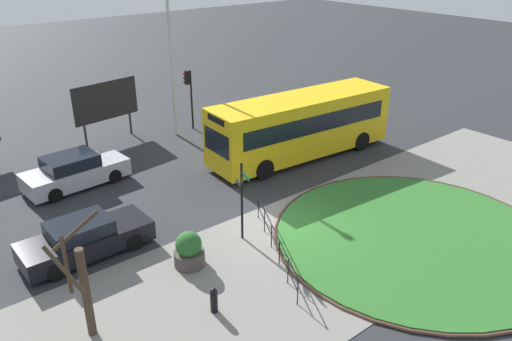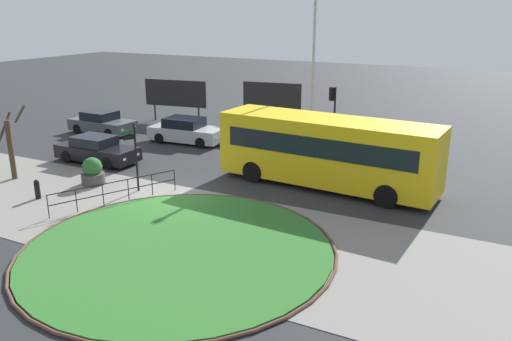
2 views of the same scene
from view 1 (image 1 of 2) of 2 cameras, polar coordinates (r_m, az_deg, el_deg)
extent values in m
plane|color=#282B2D|center=(20.20, 2.67, -6.11)|extent=(120.00, 120.00, 0.00)
cube|color=gray|center=(18.84, 7.22, -8.75)|extent=(32.00, 7.53, 0.02)
cylinder|color=#2D6B28|center=(20.23, 17.37, -7.13)|extent=(10.38, 10.38, 0.10)
torus|color=brown|center=(20.23, 17.37, -7.12)|extent=(10.69, 10.69, 0.11)
cylinder|color=black|center=(18.58, -1.59, -3.68)|extent=(0.09, 0.09, 3.02)
sphere|color=black|center=(17.89, -1.65, 0.72)|extent=(0.10, 0.10, 0.10)
cube|color=#195128|center=(17.70, -1.18, -0.61)|extent=(0.21, 0.65, 0.15)
cube|color=black|center=(17.88, -1.59, -1.36)|extent=(0.30, 0.41, 0.15)
cube|color=black|center=(18.56, -1.94, -1.45)|extent=(0.22, 0.55, 0.15)
cylinder|color=black|center=(15.79, -4.74, -14.52)|extent=(0.23, 0.23, 0.72)
sphere|color=black|center=(15.54, -4.79, -13.37)|extent=(0.22, 0.22, 0.22)
cube|color=black|center=(17.85, 2.21, -6.97)|extent=(2.46, 4.92, 0.03)
cube|color=black|center=(18.08, 2.19, -8.15)|extent=(2.46, 4.92, 0.03)
cylinder|color=black|center=(20.39, 0.25, -4.21)|extent=(0.04, 0.04, 0.97)
cylinder|color=black|center=(19.46, 0.97, -5.72)|extent=(0.04, 0.04, 0.97)
cylinder|color=black|center=(18.55, 1.76, -7.38)|extent=(0.04, 0.04, 0.97)
cylinder|color=black|center=(17.67, 2.63, -9.21)|extent=(0.04, 0.04, 0.97)
cylinder|color=black|center=(16.80, 3.61, -11.23)|extent=(0.04, 0.04, 0.97)
cylinder|color=black|center=(15.97, 4.71, -13.46)|extent=(0.04, 0.04, 0.97)
cube|color=yellow|center=(25.95, 5.10, 5.17)|extent=(10.14, 3.25, 2.89)
cube|color=black|center=(24.90, 7.05, 5.21)|extent=(8.77, 0.62, 0.88)
cube|color=black|center=(26.77, 3.35, 6.75)|extent=(8.77, 0.62, 0.88)
cube|color=black|center=(23.18, -4.46, 3.15)|extent=(0.16, 2.11, 1.10)
cube|color=black|center=(22.81, -4.55, 5.68)|extent=(0.12, 1.41, 0.28)
cylinder|color=black|center=(23.70, 0.87, 0.15)|extent=(1.02, 0.37, 1.00)
cylinder|color=black|center=(25.50, -2.25, 1.95)|extent=(1.02, 0.37, 1.00)
cylinder|color=black|center=(27.65, 11.70, 3.28)|extent=(1.02, 0.37, 1.00)
cylinder|color=black|center=(29.21, 8.37, 4.70)|extent=(1.02, 0.37, 1.00)
cube|color=#B7B7BC|center=(24.48, -19.54, -0.37)|extent=(4.68, 2.22, 0.78)
cube|color=black|center=(24.16, -20.15, 0.95)|extent=(2.33, 1.82, 0.56)
cube|color=#EAEACC|center=(25.80, -15.51, 1.55)|extent=(0.03, 0.20, 0.12)
cube|color=#EAEACC|center=(24.86, -14.26, 0.81)|extent=(0.03, 0.20, 0.12)
cylinder|color=black|center=(25.81, -17.46, 0.63)|extent=(0.65, 0.26, 0.64)
cylinder|color=black|center=(24.36, -15.62, -0.58)|extent=(0.65, 0.26, 0.64)
cylinder|color=black|center=(24.89, -23.22, -1.19)|extent=(0.65, 0.26, 0.64)
cylinder|color=black|center=(23.39, -21.67, -2.56)|extent=(0.65, 0.26, 0.64)
cube|color=black|center=(19.15, -18.48, -7.52)|extent=(4.56, 1.81, 0.71)
cube|color=black|center=(18.80, -19.23, -6.11)|extent=(2.11, 1.57, 0.50)
cube|color=#EAEACC|center=(20.28, -13.13, -4.81)|extent=(0.02, 0.20, 0.12)
cube|color=#EAEACC|center=(19.45, -11.69, -6.02)|extent=(0.02, 0.20, 0.12)
cylinder|color=black|center=(20.32, -15.61, -5.84)|extent=(0.64, 0.23, 0.64)
cylinder|color=black|center=(19.05, -13.55, -7.79)|extent=(0.64, 0.23, 0.64)
cylinder|color=black|center=(19.60, -23.11, -8.25)|extent=(0.64, 0.23, 0.64)
cylinder|color=black|center=(18.28, -21.53, -10.49)|extent=(0.64, 0.23, 0.64)
cylinder|color=black|center=(30.06, -7.24, 7.85)|extent=(0.11, 0.11, 3.50)
cube|color=black|center=(29.63, -7.76, 10.31)|extent=(0.31, 0.31, 0.78)
sphere|color=red|center=(29.53, -8.07, 10.72)|extent=(0.16, 0.16, 0.16)
sphere|color=black|center=(29.58, -8.04, 10.27)|extent=(0.16, 0.16, 0.16)
sphere|color=black|center=(29.64, -8.01, 9.81)|extent=(0.16, 0.16, 0.16)
cylinder|color=#B7B7BC|center=(28.48, -9.57, 12.95)|extent=(0.16, 0.16, 9.45)
cylinder|color=black|center=(28.71, -18.72, 4.65)|extent=(0.12, 0.12, 2.29)
cylinder|color=black|center=(30.06, -14.01, 6.10)|extent=(0.12, 0.12, 2.29)
cube|color=green|center=(29.02, -16.58, 7.53)|extent=(3.78, 0.65, 1.99)
cube|color=black|center=(28.96, -16.51, 7.51)|extent=(3.87, 0.58, 2.09)
cylinder|color=#47423D|center=(17.89, -7.48, -9.76)|extent=(1.07, 1.07, 0.55)
sphere|color=#286028|center=(17.58, -7.58, -8.23)|extent=(0.91, 0.91, 0.91)
cylinder|color=#423323|center=(15.08, -18.54, -12.93)|extent=(0.25, 0.25, 2.87)
cylinder|color=#423323|center=(14.11, -20.81, -10.35)|extent=(0.63, 1.18, 1.13)
cylinder|color=#423323|center=(14.48, -20.51, -9.89)|extent=(0.31, 0.82, 1.41)
cylinder|color=#423323|center=(14.74, -19.60, -6.39)|extent=(1.32, 0.50, 1.05)
camera|label=2|loc=(24.87, 60.00, 6.62)|focal=35.94mm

